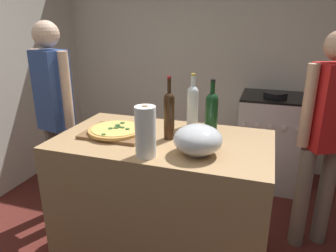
{
  "coord_description": "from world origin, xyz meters",
  "views": [
    {
      "loc": [
        0.53,
        -0.95,
        1.64
      ],
      "look_at": [
        -0.06,
        0.86,
        0.98
      ],
      "focal_mm": 33.21,
      "sensor_mm": 36.0,
      "label": 1
    }
  ],
  "objects_px": {
    "wine_bottle_green": "(193,104)",
    "person_in_stripes": "(55,112)",
    "stove": "(268,140)",
    "pizza": "(116,130)",
    "wine_bottle_amber": "(169,114)",
    "wine_bottle_clear": "(212,112)",
    "person_in_red": "(325,132)",
    "paper_towel_roll": "(146,132)",
    "mixing_bowl": "(198,140)"
  },
  "relations": [
    {
      "from": "wine_bottle_clear",
      "to": "person_in_stripes",
      "type": "height_order",
      "value": "person_in_stripes"
    },
    {
      "from": "mixing_bowl",
      "to": "stove",
      "type": "xyz_separation_m",
      "value": [
        0.39,
        1.57,
        -0.54
      ]
    },
    {
      "from": "wine_bottle_green",
      "to": "person_in_red",
      "type": "height_order",
      "value": "person_in_red"
    },
    {
      "from": "mixing_bowl",
      "to": "wine_bottle_green",
      "type": "distance_m",
      "value": 0.49
    },
    {
      "from": "wine_bottle_amber",
      "to": "wine_bottle_green",
      "type": "distance_m",
      "value": 0.3
    },
    {
      "from": "wine_bottle_green",
      "to": "stove",
      "type": "bearing_deg",
      "value": 64.21
    },
    {
      "from": "wine_bottle_green",
      "to": "person_in_red",
      "type": "xyz_separation_m",
      "value": [
        0.88,
        0.23,
        -0.19
      ]
    },
    {
      "from": "mixing_bowl",
      "to": "wine_bottle_clear",
      "type": "height_order",
      "value": "wine_bottle_clear"
    },
    {
      "from": "stove",
      "to": "wine_bottle_clear",
      "type": "bearing_deg",
      "value": -106.39
    },
    {
      "from": "person_in_stripes",
      "to": "mixing_bowl",
      "type": "bearing_deg",
      "value": -18.4
    },
    {
      "from": "wine_bottle_clear",
      "to": "wine_bottle_amber",
      "type": "bearing_deg",
      "value": -152.6
    },
    {
      "from": "pizza",
      "to": "wine_bottle_amber",
      "type": "xyz_separation_m",
      "value": [
        0.35,
        0.03,
        0.13
      ]
    },
    {
      "from": "wine_bottle_amber",
      "to": "person_in_red",
      "type": "distance_m",
      "value": 1.1
    },
    {
      "from": "wine_bottle_amber",
      "to": "person_in_red",
      "type": "relative_size",
      "value": 0.25
    },
    {
      "from": "person_in_stripes",
      "to": "person_in_red",
      "type": "distance_m",
      "value": 2.0
    },
    {
      "from": "wine_bottle_green",
      "to": "person_in_stripes",
      "type": "xyz_separation_m",
      "value": [
        -1.1,
        -0.04,
        -0.15
      ]
    },
    {
      "from": "wine_bottle_amber",
      "to": "stove",
      "type": "relative_size",
      "value": 0.4
    },
    {
      "from": "paper_towel_roll",
      "to": "stove",
      "type": "height_order",
      "value": "paper_towel_roll"
    },
    {
      "from": "stove",
      "to": "person_in_red",
      "type": "distance_m",
      "value": 1.04
    },
    {
      "from": "mixing_bowl",
      "to": "person_in_stripes",
      "type": "distance_m",
      "value": 1.32
    },
    {
      "from": "pizza",
      "to": "wine_bottle_amber",
      "type": "relative_size",
      "value": 0.91
    },
    {
      "from": "pizza",
      "to": "wine_bottle_green",
      "type": "distance_m",
      "value": 0.55
    },
    {
      "from": "mixing_bowl",
      "to": "wine_bottle_amber",
      "type": "xyz_separation_m",
      "value": [
        -0.22,
        0.17,
        0.08
      ]
    },
    {
      "from": "mixing_bowl",
      "to": "person_in_stripes",
      "type": "height_order",
      "value": "person_in_stripes"
    },
    {
      "from": "person_in_stripes",
      "to": "wine_bottle_clear",
      "type": "bearing_deg",
      "value": -5.46
    },
    {
      "from": "mixing_bowl",
      "to": "person_in_red",
      "type": "height_order",
      "value": "person_in_red"
    },
    {
      "from": "person_in_stripes",
      "to": "person_in_red",
      "type": "height_order",
      "value": "person_in_stripes"
    },
    {
      "from": "pizza",
      "to": "wine_bottle_clear",
      "type": "bearing_deg",
      "value": 14.52
    },
    {
      "from": "paper_towel_roll",
      "to": "wine_bottle_green",
      "type": "bearing_deg",
      "value": 78.73
    },
    {
      "from": "pizza",
      "to": "wine_bottle_green",
      "type": "xyz_separation_m",
      "value": [
        0.43,
        0.32,
        0.13
      ]
    },
    {
      "from": "mixing_bowl",
      "to": "paper_towel_roll",
      "type": "height_order",
      "value": "paper_towel_roll"
    },
    {
      "from": "paper_towel_roll",
      "to": "wine_bottle_clear",
      "type": "relative_size",
      "value": 0.78
    },
    {
      "from": "wine_bottle_clear",
      "to": "person_in_stripes",
      "type": "bearing_deg",
      "value": 174.54
    },
    {
      "from": "wine_bottle_green",
      "to": "stove",
      "type": "xyz_separation_m",
      "value": [
        0.54,
        1.11,
        -0.62
      ]
    },
    {
      "from": "stove",
      "to": "wine_bottle_amber",
      "type": "bearing_deg",
      "value": -113.66
    },
    {
      "from": "mixing_bowl",
      "to": "wine_bottle_green",
      "type": "height_order",
      "value": "wine_bottle_green"
    },
    {
      "from": "wine_bottle_amber",
      "to": "mixing_bowl",
      "type": "bearing_deg",
      "value": -37.81
    },
    {
      "from": "wine_bottle_amber",
      "to": "person_in_stripes",
      "type": "relative_size",
      "value": 0.24
    },
    {
      "from": "wine_bottle_clear",
      "to": "stove",
      "type": "distance_m",
      "value": 1.46
    },
    {
      "from": "stove",
      "to": "person_in_stripes",
      "type": "height_order",
      "value": "person_in_stripes"
    },
    {
      "from": "wine_bottle_green",
      "to": "stove",
      "type": "distance_m",
      "value": 1.38
    },
    {
      "from": "mixing_bowl",
      "to": "wine_bottle_amber",
      "type": "height_order",
      "value": "wine_bottle_amber"
    },
    {
      "from": "wine_bottle_amber",
      "to": "paper_towel_roll",
      "type": "bearing_deg",
      "value": -97.65
    },
    {
      "from": "wine_bottle_green",
      "to": "person_in_red",
      "type": "relative_size",
      "value": 0.23
    },
    {
      "from": "mixing_bowl",
      "to": "wine_bottle_clear",
      "type": "relative_size",
      "value": 0.74
    },
    {
      "from": "stove",
      "to": "person_in_red",
      "type": "bearing_deg",
      "value": -68.61
    },
    {
      "from": "pizza",
      "to": "person_in_stripes",
      "type": "relative_size",
      "value": 0.22
    },
    {
      "from": "person_in_stripes",
      "to": "person_in_red",
      "type": "xyz_separation_m",
      "value": [
        1.99,
        0.27,
        -0.04
      ]
    },
    {
      "from": "stove",
      "to": "person_in_stripes",
      "type": "xyz_separation_m",
      "value": [
        -1.64,
        -1.15,
        0.47
      ]
    },
    {
      "from": "wine_bottle_amber",
      "to": "stove",
      "type": "distance_m",
      "value": 1.65
    }
  ]
}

